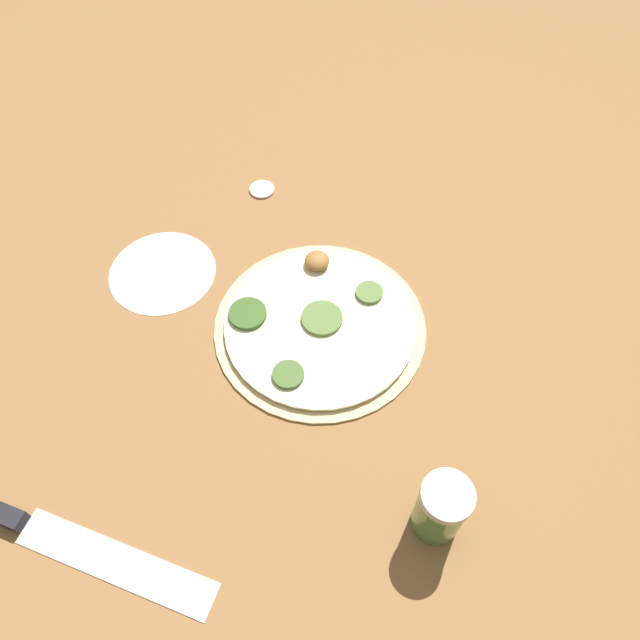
# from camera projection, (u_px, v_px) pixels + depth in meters

# --- Properties ---
(ground_plane) EXTENTS (3.00, 3.00, 0.00)m
(ground_plane) POSITION_uv_depth(u_px,v_px,m) (320.00, 328.00, 0.80)
(ground_plane) COLOR olive
(pizza) EXTENTS (0.27, 0.27, 0.03)m
(pizza) POSITION_uv_depth(u_px,v_px,m) (319.00, 324.00, 0.80)
(pizza) COLOR beige
(pizza) RESTS_ON ground_plane
(knife) EXTENTS (0.06, 0.31, 0.02)m
(knife) POSITION_uv_depth(u_px,v_px,m) (36.00, 529.00, 0.65)
(knife) COLOR silver
(knife) RESTS_ON ground_plane
(spice_jar) EXTENTS (0.05, 0.05, 0.09)m
(spice_jar) POSITION_uv_depth(u_px,v_px,m) (441.00, 509.00, 0.63)
(spice_jar) COLOR #4C7F42
(spice_jar) RESTS_ON ground_plane
(loose_cap) EXTENTS (0.04, 0.04, 0.01)m
(loose_cap) POSITION_uv_depth(u_px,v_px,m) (262.00, 189.00, 0.94)
(loose_cap) COLOR beige
(loose_cap) RESTS_ON ground_plane
(flour_patch) EXTENTS (0.15, 0.15, 0.00)m
(flour_patch) POSITION_uv_depth(u_px,v_px,m) (162.00, 272.00, 0.85)
(flour_patch) COLOR white
(flour_patch) RESTS_ON ground_plane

